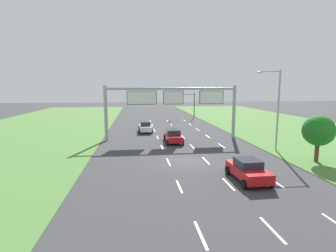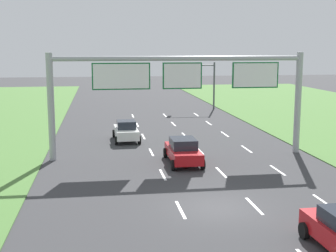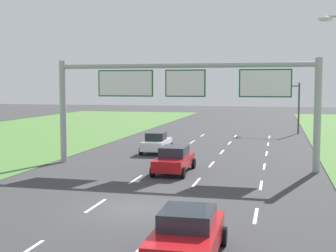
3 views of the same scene
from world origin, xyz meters
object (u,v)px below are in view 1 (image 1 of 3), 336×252
object	(u,v)px
traffic_light_mast	(186,101)
roadside_tree_near	(319,131)
car_near_red	(173,136)
car_mid_lane	(145,127)
sign_gantry	(173,101)
street_lamp	(275,104)
car_lead_silver	(248,170)

from	to	relation	value
traffic_light_mast	roadside_tree_near	size ratio (longest dim) A/B	1.30
car_near_red	roadside_tree_near	world-z (taller)	roadside_tree_near
car_mid_lane	roadside_tree_near	bearing A→B (deg)	-52.22
sign_gantry	street_lamp	xyz separation A→B (m)	(9.73, -7.75, 0.12)
car_lead_silver	roadside_tree_near	distance (m)	9.25
car_lead_silver	street_lamp	distance (m)	11.30
sign_gantry	car_near_red	bearing A→B (deg)	-95.13
car_near_red	street_lamp	bearing A→B (deg)	-29.90
traffic_light_mast	roadside_tree_near	bearing A→B (deg)	-81.65
car_mid_lane	roadside_tree_near	size ratio (longest dim) A/B	0.96
car_near_red	car_mid_lane	bearing A→B (deg)	112.14
car_lead_silver	car_mid_lane	bearing A→B (deg)	105.91
car_lead_silver	traffic_light_mast	world-z (taller)	traffic_light_mast
car_mid_lane	sign_gantry	distance (m)	7.91
traffic_light_mast	street_lamp	world-z (taller)	street_lamp
car_near_red	car_mid_lane	xyz separation A→B (m)	(-3.17, 7.85, -0.01)
street_lamp	sign_gantry	bearing A→B (deg)	141.46
car_near_red	traffic_light_mast	size ratio (longest dim) A/B	0.80
car_near_red	traffic_light_mast	xyz separation A→B (m)	(6.43, 25.61, 3.06)
car_lead_silver	car_mid_lane	size ratio (longest dim) A/B	1.02
traffic_light_mast	roadside_tree_near	distance (m)	36.22
traffic_light_mast	sign_gantry	bearing A→B (deg)	-104.84
car_mid_lane	sign_gantry	bearing A→B (deg)	-61.73
car_lead_silver	traffic_light_mast	bearing A→B (deg)	84.67
car_near_red	roadside_tree_near	size ratio (longest dim) A/B	1.05
car_mid_lane	car_lead_silver	bearing A→B (deg)	-74.66
car_near_red	traffic_light_mast	bearing A→B (deg)	76.03
car_near_red	car_mid_lane	distance (m)	8.47
sign_gantry	traffic_light_mast	bearing A→B (deg)	75.16
car_near_red	traffic_light_mast	world-z (taller)	traffic_light_mast
sign_gantry	roadside_tree_near	bearing A→B (deg)	-46.76
car_mid_lane	street_lamp	size ratio (longest dim) A/B	0.48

